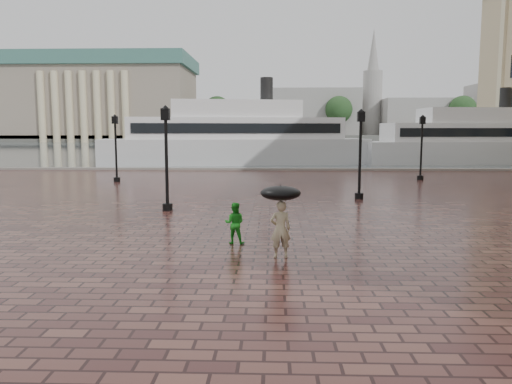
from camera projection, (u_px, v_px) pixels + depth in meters
ground at (332, 280)px, 11.66m from camera, size 300.00×300.00×0.00m
harbour_water at (280, 147)px, 102.91m from camera, size 240.00×240.00×0.00m
quay_edge at (289, 170)px, 43.40m from camera, size 80.00×0.60×0.30m
far_shore at (277, 137)px, 170.23m from camera, size 300.00×60.00×2.00m
museum at (101, 96)px, 155.21m from camera, size 57.00×32.50×26.00m
distant_skyline at (429, 111)px, 157.66m from camera, size 102.50×22.00×33.00m
far_trees at (278, 110)px, 147.37m from camera, size 188.00×8.00×13.50m
street_lamps at (271, 150)px, 28.78m from camera, size 21.44×14.44×4.40m
adult_pedestrian at (280, 229)px, 13.63m from camera, size 0.63×0.46×1.58m
child_pedestrian at (235, 223)px, 15.32m from camera, size 0.66×0.54×1.28m
ferry_near at (236, 138)px, 51.28m from camera, size 27.66×11.28×8.83m
ferry_far at (476, 141)px, 52.13m from camera, size 24.39×8.10×7.85m
umbrella at (281, 193)px, 13.51m from camera, size 1.10×1.10×1.11m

